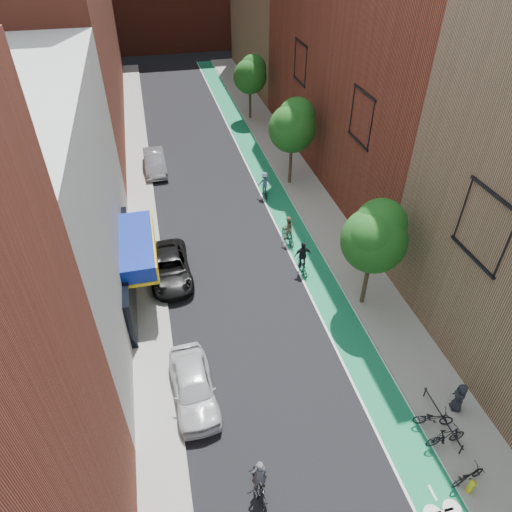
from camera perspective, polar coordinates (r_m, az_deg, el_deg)
ground at (r=19.62m, az=9.41°, el=-28.88°), size 160.00×160.00×0.00m
bike_lane at (r=38.16m, az=0.98°, el=10.16°), size 2.00×68.00×0.01m
sidewalk_left at (r=37.21m, az=-14.28°, el=8.26°), size 2.00×68.00×0.15m
sidewalk_right at (r=38.76m, az=4.63°, el=10.63°), size 3.00×68.00×0.15m
building_left_white at (r=24.69m, az=-26.95°, el=4.81°), size 8.00×20.00×12.00m
building_right_mid_red at (r=37.18m, az=14.65°, el=26.39°), size 8.00×28.00×22.00m
tree_near at (r=23.56m, az=14.69°, el=2.48°), size 3.40×3.36×6.42m
tree_mid at (r=34.79m, az=4.64°, el=16.05°), size 3.55×3.53×6.74m
tree_far at (r=47.69m, az=-0.72°, el=21.82°), size 3.30×3.25×6.21m
parked_car_white at (r=21.33m, az=-7.85°, el=-15.84°), size 2.05×4.69×1.57m
parked_car_black at (r=27.47m, az=-10.73°, el=-1.42°), size 2.47×5.19×1.43m
parked_car_silver at (r=39.29m, az=-12.53°, el=11.39°), size 1.76×4.80×1.57m
cyclist_lead at (r=19.08m, az=0.44°, el=-26.54°), size 0.68×1.78×2.03m
cyclist_lane_near at (r=29.80m, az=3.99°, el=2.97°), size 0.84×1.90×1.92m
cyclist_lane_mid at (r=27.40m, az=5.86°, el=-0.54°), size 1.06×1.52×2.15m
cyclist_lane_far at (r=34.68m, az=1.09°, el=8.76°), size 1.07×1.59×1.98m
parked_bike_near at (r=20.97m, az=25.00°, el=-23.64°), size 1.63×0.81×0.82m
parked_bike_mid at (r=21.41m, az=22.66°, el=-20.09°), size 1.75×0.50×1.05m
parked_bike_far at (r=21.83m, az=21.31°, el=-18.32°), size 1.80×1.03×0.89m
pedestrian at (r=22.44m, az=24.07°, el=-15.83°), size 0.71×0.88×1.56m
fire_hydrant at (r=20.83m, az=25.33°, el=-24.55°), size 0.25×0.25×0.73m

